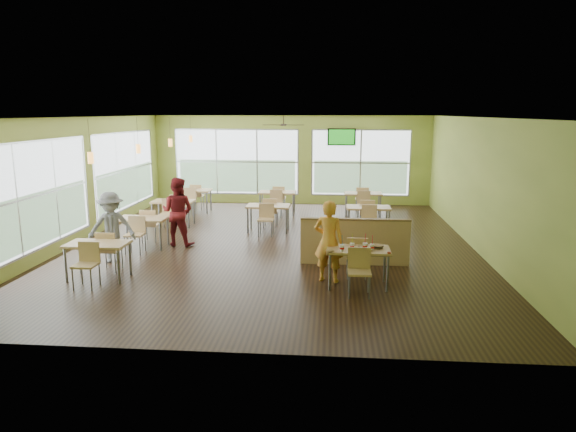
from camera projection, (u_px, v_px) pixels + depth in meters
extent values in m
plane|color=black|center=(273.00, 245.00, 13.09)|extent=(12.00, 12.00, 0.00)
plane|color=white|center=(272.00, 117.00, 12.45)|extent=(12.00, 12.00, 0.00)
cube|color=#B5C44F|center=(291.00, 160.00, 18.63)|extent=(10.00, 0.04, 3.20)
cube|color=#B5C44F|center=(222.00, 242.00, 6.91)|extent=(10.00, 0.04, 3.20)
cube|color=#B5C44F|center=(79.00, 180.00, 13.18)|extent=(0.04, 12.00, 3.20)
cube|color=#B5C44F|center=(478.00, 185.00, 12.35)|extent=(0.04, 12.00, 3.20)
cube|color=white|center=(37.00, 196.00, 11.24)|extent=(0.02, 4.50, 2.35)
cube|color=white|center=(126.00, 170.00, 16.13)|extent=(0.02, 4.50, 2.35)
cube|color=white|center=(237.00, 162.00, 18.79)|extent=(4.50, 0.02, 2.35)
cube|color=white|center=(361.00, 163.00, 18.42)|extent=(3.50, 0.02, 2.35)
cube|color=#B7BABC|center=(93.00, 224.00, 13.92)|extent=(0.04, 9.40, 0.05)
cube|color=#B7BABC|center=(298.00, 194.00, 18.83)|extent=(8.00, 0.04, 0.05)
cube|color=tan|center=(358.00, 250.00, 9.85)|extent=(1.20, 0.70, 0.04)
cube|color=brown|center=(358.00, 251.00, 9.85)|extent=(1.22, 0.71, 0.01)
cylinder|color=slate|center=(330.00, 272.00, 9.68)|extent=(0.05, 0.05, 0.71)
cylinder|color=slate|center=(388.00, 274.00, 9.59)|extent=(0.05, 0.05, 0.71)
cylinder|color=slate|center=(330.00, 263.00, 10.25)|extent=(0.05, 0.05, 0.71)
cylinder|color=slate|center=(384.00, 265.00, 10.16)|extent=(0.05, 0.05, 0.71)
cube|color=tan|center=(357.00, 256.00, 10.44)|extent=(0.42, 0.42, 0.04)
cube|color=tan|center=(356.00, 243.00, 10.58)|extent=(0.42, 0.04, 0.40)
cube|color=tan|center=(359.00, 272.00, 9.37)|extent=(0.42, 0.42, 0.04)
cube|color=tan|center=(360.00, 264.00, 9.14)|extent=(0.42, 0.04, 0.40)
cube|color=tan|center=(355.00, 242.00, 11.31)|extent=(2.40, 0.12, 1.00)
cube|color=brown|center=(355.00, 219.00, 11.21)|extent=(2.40, 0.14, 0.04)
cube|color=tan|center=(97.00, 244.00, 10.28)|extent=(1.20, 0.70, 0.04)
cube|color=brown|center=(97.00, 245.00, 10.28)|extent=(1.22, 0.71, 0.01)
cylinder|color=slate|center=(66.00, 265.00, 10.11)|extent=(0.05, 0.05, 0.71)
cylinder|color=slate|center=(119.00, 267.00, 10.03)|extent=(0.05, 0.05, 0.71)
cylinder|color=slate|center=(80.00, 257.00, 10.68)|extent=(0.05, 0.05, 0.71)
cylinder|color=slate|center=(130.00, 258.00, 10.59)|extent=(0.05, 0.05, 0.71)
cube|color=tan|center=(110.00, 250.00, 10.87)|extent=(0.42, 0.42, 0.04)
cube|color=tan|center=(113.00, 238.00, 11.01)|extent=(0.42, 0.04, 0.40)
cube|color=tan|center=(85.00, 265.00, 9.80)|extent=(0.42, 0.42, 0.04)
cube|color=tan|center=(80.00, 257.00, 9.57)|extent=(0.42, 0.04, 0.40)
cube|color=tan|center=(142.00, 218.00, 12.72)|extent=(1.20, 0.70, 0.04)
cube|color=brown|center=(142.00, 219.00, 12.72)|extent=(1.22, 0.71, 0.01)
cylinder|color=slate|center=(118.00, 235.00, 12.56)|extent=(0.05, 0.05, 0.71)
cylinder|color=slate|center=(161.00, 236.00, 12.47)|extent=(0.05, 0.05, 0.71)
cylinder|color=slate|center=(127.00, 230.00, 13.12)|extent=(0.05, 0.05, 0.71)
cylinder|color=slate|center=(168.00, 231.00, 13.03)|extent=(0.05, 0.05, 0.71)
cube|color=tan|center=(151.00, 225.00, 13.31)|extent=(0.42, 0.42, 0.04)
cube|color=tan|center=(153.00, 215.00, 13.45)|extent=(0.42, 0.04, 0.40)
cube|color=tan|center=(135.00, 235.00, 12.24)|extent=(0.42, 0.42, 0.04)
cube|color=tan|center=(131.00, 227.00, 12.01)|extent=(0.42, 0.04, 0.40)
cube|color=tan|center=(173.00, 201.00, 15.16)|extent=(1.20, 0.70, 0.04)
cube|color=brown|center=(173.00, 202.00, 15.17)|extent=(1.22, 0.71, 0.01)
cylinder|color=slate|center=(153.00, 215.00, 15.00)|extent=(0.05, 0.05, 0.71)
cylinder|color=slate|center=(189.00, 216.00, 14.91)|extent=(0.05, 0.05, 0.71)
cylinder|color=slate|center=(159.00, 212.00, 15.56)|extent=(0.05, 0.05, 0.71)
cylinder|color=slate|center=(194.00, 212.00, 15.47)|extent=(0.05, 0.05, 0.71)
cube|color=tan|center=(179.00, 207.00, 15.75)|extent=(0.42, 0.42, 0.04)
cube|color=tan|center=(180.00, 199.00, 15.89)|extent=(0.42, 0.04, 0.40)
cube|color=tan|center=(168.00, 214.00, 14.68)|extent=(0.42, 0.42, 0.04)
cube|color=tan|center=(165.00, 208.00, 14.45)|extent=(0.42, 0.04, 0.40)
cube|color=tan|center=(193.00, 190.00, 17.31)|extent=(1.20, 0.70, 0.04)
cube|color=brown|center=(193.00, 191.00, 17.31)|extent=(1.22, 0.71, 0.01)
cylinder|color=slate|center=(175.00, 202.00, 17.14)|extent=(0.05, 0.05, 0.71)
cylinder|color=slate|center=(207.00, 203.00, 17.06)|extent=(0.05, 0.05, 0.71)
cylinder|color=slate|center=(180.00, 199.00, 17.71)|extent=(0.05, 0.05, 0.71)
cylinder|color=slate|center=(211.00, 200.00, 17.62)|extent=(0.05, 0.05, 0.71)
cube|color=tan|center=(197.00, 196.00, 17.90)|extent=(0.42, 0.42, 0.04)
cube|color=tan|center=(198.00, 189.00, 18.04)|extent=(0.42, 0.04, 0.40)
cube|color=tan|center=(189.00, 201.00, 16.83)|extent=(0.42, 0.42, 0.04)
cube|color=tan|center=(187.00, 195.00, 16.60)|extent=(0.42, 0.04, 0.40)
cube|color=tan|center=(268.00, 206.00, 14.43)|extent=(1.20, 0.70, 0.04)
cube|color=brown|center=(268.00, 207.00, 14.44)|extent=(1.22, 0.71, 0.01)
cylinder|color=slate|center=(248.00, 221.00, 14.27)|extent=(0.05, 0.05, 0.71)
cylinder|color=slate|center=(286.00, 221.00, 14.18)|extent=(0.05, 0.05, 0.71)
cylinder|color=slate|center=(251.00, 216.00, 14.83)|extent=(0.05, 0.05, 0.71)
cylinder|color=slate|center=(288.00, 217.00, 14.74)|extent=(0.05, 0.05, 0.71)
cube|color=tan|center=(271.00, 212.00, 15.02)|extent=(0.42, 0.42, 0.04)
cube|color=tan|center=(271.00, 203.00, 15.17)|extent=(0.42, 0.04, 0.40)
cube|color=tan|center=(266.00, 220.00, 13.95)|extent=(0.42, 0.42, 0.04)
cube|color=tan|center=(265.00, 213.00, 13.72)|extent=(0.42, 0.04, 0.40)
cube|color=tan|center=(277.00, 192.00, 16.87)|extent=(1.20, 0.70, 0.04)
cube|color=brown|center=(277.00, 193.00, 16.88)|extent=(1.22, 0.71, 0.01)
cylinder|color=slate|center=(260.00, 205.00, 16.71)|extent=(0.05, 0.05, 0.71)
cylinder|color=slate|center=(293.00, 205.00, 16.62)|extent=(0.05, 0.05, 0.71)
cylinder|color=slate|center=(262.00, 202.00, 17.28)|extent=(0.05, 0.05, 0.71)
cylinder|color=slate|center=(294.00, 202.00, 17.19)|extent=(0.05, 0.05, 0.71)
cube|color=tan|center=(279.00, 198.00, 17.47)|extent=(0.42, 0.42, 0.04)
cube|color=tan|center=(280.00, 191.00, 17.61)|extent=(0.42, 0.04, 0.40)
cube|color=tan|center=(276.00, 203.00, 16.39)|extent=(0.42, 0.42, 0.04)
cube|color=tan|center=(275.00, 198.00, 16.16)|extent=(0.42, 0.04, 0.40)
cube|color=tan|center=(368.00, 207.00, 14.20)|extent=(1.20, 0.70, 0.04)
cube|color=brown|center=(368.00, 208.00, 14.20)|extent=(1.22, 0.71, 0.01)
cylinder|color=slate|center=(349.00, 222.00, 14.04)|extent=(0.05, 0.05, 0.71)
cylinder|color=slate|center=(389.00, 223.00, 13.95)|extent=(0.05, 0.05, 0.71)
cylinder|color=slate|center=(348.00, 218.00, 14.60)|extent=(0.05, 0.05, 0.71)
cylinder|color=slate|center=(387.00, 219.00, 14.51)|extent=(0.05, 0.05, 0.71)
cube|color=tan|center=(367.00, 213.00, 14.79)|extent=(0.42, 0.42, 0.04)
cube|color=tan|center=(367.00, 205.00, 14.93)|extent=(0.42, 0.04, 0.40)
cube|color=tan|center=(370.00, 221.00, 13.72)|extent=(0.42, 0.42, 0.04)
cube|color=tan|center=(370.00, 215.00, 13.49)|extent=(0.42, 0.04, 0.40)
cube|color=tan|center=(363.00, 193.00, 16.64)|extent=(1.20, 0.70, 0.04)
cube|color=brown|center=(363.00, 194.00, 16.65)|extent=(1.22, 0.71, 0.01)
cylinder|color=slate|center=(346.00, 206.00, 16.48)|extent=(0.05, 0.05, 0.71)
cylinder|color=slate|center=(380.00, 207.00, 16.39)|extent=(0.05, 0.05, 0.71)
cylinder|color=slate|center=(346.00, 203.00, 17.04)|extent=(0.05, 0.05, 0.71)
cylinder|color=slate|center=(379.00, 203.00, 16.95)|extent=(0.05, 0.05, 0.71)
cube|color=tan|center=(362.00, 199.00, 17.23)|extent=(0.42, 0.42, 0.04)
cube|color=tan|center=(362.00, 192.00, 17.37)|extent=(0.42, 0.04, 0.40)
cube|color=tan|center=(364.00, 205.00, 16.16)|extent=(0.42, 0.42, 0.04)
cube|color=tan|center=(364.00, 199.00, 15.93)|extent=(0.42, 0.04, 0.40)
cylinder|color=#2D2119|center=(89.00, 137.00, 9.86)|extent=(0.01, 0.01, 0.70)
cylinder|color=orange|center=(91.00, 158.00, 9.94)|extent=(0.11, 0.11, 0.22)
cylinder|color=#2D2119|center=(137.00, 132.00, 12.30)|extent=(0.01, 0.01, 0.70)
cylinder|color=orange|center=(138.00, 149.00, 12.38)|extent=(0.11, 0.11, 0.22)
cylinder|color=#2D2119|center=(170.00, 129.00, 14.74)|extent=(0.01, 0.01, 0.70)
cylinder|color=orange|center=(170.00, 143.00, 14.82)|extent=(0.11, 0.11, 0.22)
cylinder|color=#2D2119|center=(190.00, 127.00, 16.89)|extent=(0.01, 0.01, 0.70)
cylinder|color=orange|center=(191.00, 139.00, 16.97)|extent=(0.11, 0.11, 0.22)
cylinder|color=#2D2119|center=(284.00, 120.00, 15.40)|extent=(0.03, 0.03, 0.24)
cylinder|color=#2D2119|center=(284.00, 125.00, 15.43)|extent=(0.16, 0.16, 0.06)
cube|color=#2D2119|center=(295.00, 125.00, 15.40)|extent=(0.55, 0.10, 0.01)
cube|color=#2D2119|center=(285.00, 125.00, 15.77)|extent=(0.10, 0.55, 0.01)
cube|color=#2D2119|center=(272.00, 125.00, 15.46)|extent=(0.55, 0.10, 0.01)
cube|color=#2D2119|center=(282.00, 125.00, 15.09)|extent=(0.10, 0.55, 0.01)
cube|color=black|center=(342.00, 137.00, 18.21)|extent=(1.00, 0.06, 0.60)
cube|color=#1F931E|center=(342.00, 137.00, 18.18)|extent=(0.90, 0.01, 0.52)
imported|color=orange|center=(329.00, 241.00, 10.11)|extent=(0.68, 0.53, 1.64)
imported|color=maroon|center=(178.00, 212.00, 12.90)|extent=(0.93, 0.77, 1.73)
imported|color=slate|center=(111.00, 227.00, 11.44)|extent=(1.15, 0.83, 1.60)
cone|color=white|center=(342.00, 248.00, 9.63)|extent=(0.09, 0.09, 0.12)
cylinder|color=#BD0D03|center=(342.00, 248.00, 9.63)|extent=(0.08, 0.08, 0.04)
cylinder|color=white|center=(342.00, 245.00, 9.62)|extent=(0.09, 0.09, 0.01)
cylinder|color=blue|center=(342.00, 239.00, 9.60)|extent=(0.03, 0.06, 0.22)
cone|color=white|center=(352.00, 246.00, 9.77)|extent=(0.09, 0.09, 0.12)
cylinder|color=#BD0D03|center=(352.00, 246.00, 9.77)|extent=(0.08, 0.08, 0.03)
cylinder|color=white|center=(352.00, 243.00, 9.76)|extent=(0.09, 0.09, 0.01)
cylinder|color=#D1E11A|center=(352.00, 238.00, 9.74)|extent=(0.02, 0.06, 0.21)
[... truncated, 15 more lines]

